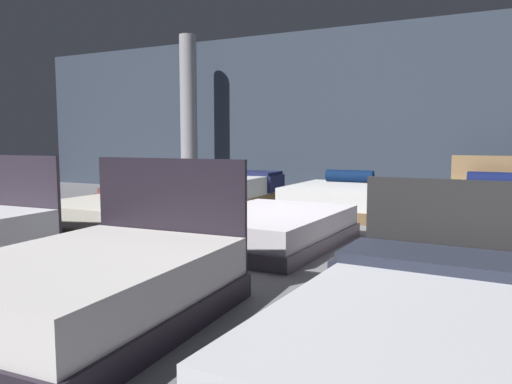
{
  "coord_description": "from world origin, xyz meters",
  "views": [
    {
      "loc": [
        2.4,
        -5.19,
        1.2
      ],
      "look_at": [
        -0.07,
        -0.34,
        0.62
      ],
      "focal_mm": 34.62,
      "sensor_mm": 36.0,
      "label": 1
    }
  ],
  "objects_px": {
    "bed_7": "(339,199)",
    "support_pillar": "(189,115)",
    "bed_1": "(91,287)",
    "bed_6": "(227,190)",
    "bed_2": "(450,348)",
    "bed_8": "(492,207)",
    "bed_4": "(269,228)",
    "bed_3": "(124,212)",
    "bed_5": "(474,239)"
  },
  "relations": [
    {
      "from": "bed_3",
      "to": "bed_5",
      "type": "distance_m",
      "value": 4.4
    },
    {
      "from": "bed_3",
      "to": "bed_8",
      "type": "bearing_deg",
      "value": 30.74
    },
    {
      "from": "bed_4",
      "to": "bed_5",
      "type": "bearing_deg",
      "value": 4.19
    },
    {
      "from": "bed_7",
      "to": "support_pillar",
      "type": "relative_size",
      "value": 0.55
    },
    {
      "from": "bed_1",
      "to": "bed_3",
      "type": "relative_size",
      "value": 0.98
    },
    {
      "from": "bed_1",
      "to": "bed_8",
      "type": "relative_size",
      "value": 0.96
    },
    {
      "from": "bed_2",
      "to": "bed_3",
      "type": "distance_m",
      "value": 5.24
    },
    {
      "from": "bed_2",
      "to": "bed_5",
      "type": "bearing_deg",
      "value": 93.16
    },
    {
      "from": "bed_7",
      "to": "bed_6",
      "type": "bearing_deg",
      "value": 178.34
    },
    {
      "from": "bed_5",
      "to": "bed_8",
      "type": "relative_size",
      "value": 0.99
    },
    {
      "from": "bed_5",
      "to": "bed_8",
      "type": "xyz_separation_m",
      "value": [
        0.09,
        2.7,
        -0.01
      ]
    },
    {
      "from": "bed_8",
      "to": "bed_3",
      "type": "bearing_deg",
      "value": -147.33
    },
    {
      "from": "bed_6",
      "to": "support_pillar",
      "type": "relative_size",
      "value": 0.58
    },
    {
      "from": "bed_6",
      "to": "bed_8",
      "type": "height_order",
      "value": "bed_8"
    },
    {
      "from": "bed_3",
      "to": "bed_5",
      "type": "xyz_separation_m",
      "value": [
        4.4,
        0.0,
        0.04
      ]
    },
    {
      "from": "bed_5",
      "to": "bed_8",
      "type": "height_order",
      "value": "bed_8"
    },
    {
      "from": "bed_2",
      "to": "bed_4",
      "type": "bearing_deg",
      "value": 131.57
    },
    {
      "from": "bed_4",
      "to": "bed_7",
      "type": "bearing_deg",
      "value": 92.23
    },
    {
      "from": "bed_1",
      "to": "bed_2",
      "type": "height_order",
      "value": "bed_1"
    },
    {
      "from": "bed_1",
      "to": "bed_5",
      "type": "relative_size",
      "value": 0.97
    },
    {
      "from": "bed_4",
      "to": "support_pillar",
      "type": "distance_m",
      "value": 6.0
    },
    {
      "from": "bed_1",
      "to": "bed_4",
      "type": "xyz_separation_m",
      "value": [
        -0.0,
        2.72,
        -0.05
      ]
    },
    {
      "from": "bed_3",
      "to": "bed_5",
      "type": "relative_size",
      "value": 0.99
    },
    {
      "from": "support_pillar",
      "to": "bed_4",
      "type": "bearing_deg",
      "value": -46.47
    },
    {
      "from": "bed_1",
      "to": "bed_3",
      "type": "height_order",
      "value": "bed_1"
    },
    {
      "from": "bed_7",
      "to": "bed_4",
      "type": "bearing_deg",
      "value": -90.3
    },
    {
      "from": "bed_4",
      "to": "bed_3",
      "type": "bearing_deg",
      "value": 179.75
    },
    {
      "from": "bed_4",
      "to": "bed_6",
      "type": "relative_size",
      "value": 1.08
    },
    {
      "from": "bed_4",
      "to": "bed_8",
      "type": "height_order",
      "value": "bed_8"
    },
    {
      "from": "bed_3",
      "to": "bed_8",
      "type": "height_order",
      "value": "bed_8"
    },
    {
      "from": "bed_1",
      "to": "support_pillar",
      "type": "xyz_separation_m",
      "value": [
        -3.99,
        6.92,
        1.51
      ]
    },
    {
      "from": "bed_2",
      "to": "bed_4",
      "type": "relative_size",
      "value": 1.01
    },
    {
      "from": "bed_2",
      "to": "bed_6",
      "type": "distance_m",
      "value": 6.97
    },
    {
      "from": "bed_3",
      "to": "bed_4",
      "type": "distance_m",
      "value": 2.24
    },
    {
      "from": "bed_6",
      "to": "support_pillar",
      "type": "height_order",
      "value": "support_pillar"
    },
    {
      "from": "bed_4",
      "to": "bed_8",
      "type": "xyz_separation_m",
      "value": [
        2.24,
        2.79,
        0.06
      ]
    },
    {
      "from": "bed_3",
      "to": "bed_4",
      "type": "relative_size",
      "value": 0.94
    },
    {
      "from": "bed_5",
      "to": "bed_2",
      "type": "bearing_deg",
      "value": -87.51
    },
    {
      "from": "bed_2",
      "to": "bed_4",
      "type": "distance_m",
      "value": 3.47
    },
    {
      "from": "bed_1",
      "to": "bed_6",
      "type": "xyz_separation_m",
      "value": [
        -2.16,
        5.47,
        0.04
      ]
    },
    {
      "from": "bed_6",
      "to": "bed_8",
      "type": "relative_size",
      "value": 0.96
    },
    {
      "from": "bed_8",
      "to": "support_pillar",
      "type": "relative_size",
      "value": 0.61
    },
    {
      "from": "bed_4",
      "to": "bed_1",
      "type": "bearing_deg",
      "value": -88.1
    },
    {
      "from": "bed_5",
      "to": "support_pillar",
      "type": "xyz_separation_m",
      "value": [
        -6.15,
        4.11,
        1.5
      ]
    },
    {
      "from": "support_pillar",
      "to": "bed_7",
      "type": "bearing_deg",
      "value": -20.5
    },
    {
      "from": "bed_5",
      "to": "support_pillar",
      "type": "bearing_deg",
      "value": 147.64
    },
    {
      "from": "bed_3",
      "to": "bed_7",
      "type": "distance_m",
      "value": 3.44
    },
    {
      "from": "bed_6",
      "to": "bed_2",
      "type": "bearing_deg",
      "value": -53.36
    },
    {
      "from": "bed_3",
      "to": "bed_4",
      "type": "bearing_deg",
      "value": -2.53
    },
    {
      "from": "bed_2",
      "to": "bed_8",
      "type": "height_order",
      "value": "same"
    }
  ]
}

